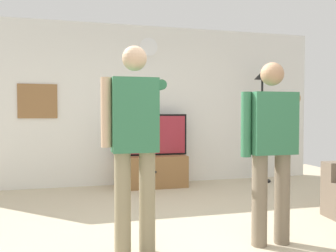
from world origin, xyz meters
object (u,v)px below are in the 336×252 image
(wall_clock, at_px, (149,47))
(floor_lamp, at_px, (262,103))
(person_standing_nearer_couch, at_px, (271,142))
(television, at_px, (152,135))
(person_standing_nearer_lamp, at_px, (135,137))
(tv_stand, at_px, (152,171))
(framed_picture, at_px, (38,101))

(wall_clock, distance_m, floor_lamp, 2.21)
(wall_clock, distance_m, person_standing_nearer_couch, 3.39)
(television, height_order, wall_clock, wall_clock)
(floor_lamp, height_order, person_standing_nearer_lamp, floor_lamp)
(floor_lamp, relative_size, person_standing_nearer_lamp, 1.10)
(tv_stand, relative_size, person_standing_nearer_couch, 0.66)
(wall_clock, xyz_separation_m, framed_picture, (-1.80, 0.00, -0.94))
(person_standing_nearer_lamp, relative_size, person_standing_nearer_couch, 1.06)
(person_standing_nearer_lamp, bearing_deg, person_standing_nearer_couch, -4.22)
(floor_lamp, xyz_separation_m, person_standing_nearer_couch, (-1.43, -2.70, -0.45))
(wall_clock, xyz_separation_m, floor_lamp, (1.96, -0.35, -0.95))
(television, height_order, framed_picture, framed_picture)
(framed_picture, height_order, person_standing_nearer_couch, framed_picture)
(wall_clock, xyz_separation_m, person_standing_nearer_lamp, (-0.71, -2.95, -1.34))
(framed_picture, height_order, floor_lamp, floor_lamp)
(television, height_order, floor_lamp, floor_lamp)
(television, xyz_separation_m, floor_lamp, (1.96, -0.10, 0.54))
(television, bearing_deg, framed_picture, 172.12)
(television, distance_m, framed_picture, 1.89)
(television, relative_size, floor_lamp, 0.61)
(tv_stand, bearing_deg, person_standing_nearer_lamp, -104.99)
(person_standing_nearer_lamp, bearing_deg, tv_stand, 75.01)
(tv_stand, distance_m, person_standing_nearer_lamp, 2.85)
(wall_clock, bearing_deg, person_standing_nearer_lamp, -103.57)
(wall_clock, bearing_deg, person_standing_nearer_couch, -80.10)
(tv_stand, distance_m, wall_clock, 2.10)
(framed_picture, bearing_deg, person_standing_nearer_lamp, -69.85)
(tv_stand, distance_m, television, 0.60)
(wall_clock, height_order, framed_picture, wall_clock)
(tv_stand, distance_m, floor_lamp, 2.27)
(tv_stand, height_order, floor_lamp, floor_lamp)
(person_standing_nearer_lamp, distance_m, person_standing_nearer_couch, 1.25)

